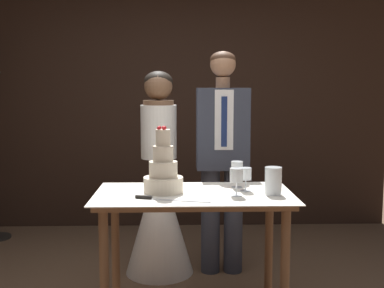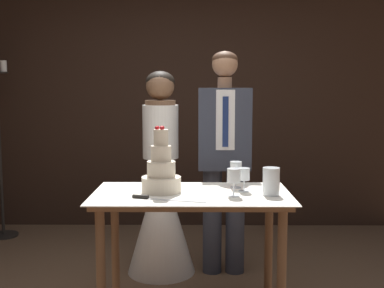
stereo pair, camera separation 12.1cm
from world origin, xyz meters
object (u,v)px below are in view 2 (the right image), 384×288
object	(u,v)px
hurricane_candle	(271,182)
groom	(224,152)
tiered_cake	(161,172)
cake_knife	(155,198)
wine_glass_middle	(234,176)
bride	(161,199)
cake_table	(191,211)
wine_glass_far	(244,175)
wine_glass_near	(236,170)
candle_stand	(0,156)

from	to	relation	value
hurricane_candle	groom	xyz separation A→B (m)	(-0.24, 0.83, 0.07)
tiered_cake	cake_knife	bearing A→B (deg)	-97.04
cake_knife	wine_glass_middle	distance (m)	0.50
groom	tiered_cake	bearing A→B (deg)	-120.44
cake_knife	bride	xyz separation A→B (m)	(-0.03, 0.95, -0.23)
cake_table	wine_glass_middle	world-z (taller)	wine_glass_middle
wine_glass_middle	wine_glass_far	xyz separation A→B (m)	(0.08, 0.13, -0.02)
hurricane_candle	tiered_cake	bearing A→B (deg)	173.22
wine_glass_far	wine_glass_middle	bearing A→B (deg)	-119.71
wine_glass_near	hurricane_candle	distance (m)	0.29
tiered_cake	wine_glass_middle	bearing A→B (deg)	-14.01
cake_table	wine_glass_middle	xyz separation A→B (m)	(0.26, -0.09, 0.24)
wine_glass_near	cake_table	bearing A→B (deg)	-151.85
tiered_cake	cake_knife	world-z (taller)	tiered_cake
wine_glass_near	bride	xyz separation A→B (m)	(-0.54, 0.62, -0.34)
cake_table	groom	distance (m)	0.86
bride	wine_glass_middle	bearing A→B (deg)	-59.57
wine_glass_middle	tiered_cake	bearing A→B (deg)	165.99
wine_glass_near	bride	world-z (taller)	bride
wine_glass_middle	wine_glass_far	bearing A→B (deg)	60.29
wine_glass_far	groom	size ratio (longest dim) A/B	0.09
cake_table	wine_glass_near	world-z (taller)	wine_glass_near
wine_glass_far	hurricane_candle	size ratio (longest dim) A/B	0.89
tiered_cake	hurricane_candle	size ratio (longest dim) A/B	2.46
wine_glass_middle	groom	distance (m)	0.86
groom	candle_stand	world-z (taller)	candle_stand
wine_glass_far	candle_stand	world-z (taller)	candle_stand
wine_glass_near	bride	bearing A→B (deg)	130.99
cake_knife	hurricane_candle	world-z (taller)	hurricane_candle
cake_knife	groom	world-z (taller)	groom
hurricane_candle	wine_glass_far	bearing A→B (deg)	146.80
wine_glass_near	wine_glass_middle	world-z (taller)	wine_glass_near
wine_glass_middle	wine_glass_near	bearing A→B (deg)	82.19
wine_glass_middle	hurricane_candle	xyz separation A→B (m)	(0.23, 0.03, -0.04)
candle_stand	bride	bearing A→B (deg)	-29.08
cake_knife	wine_glass_far	world-z (taller)	wine_glass_far
cake_knife	wine_glass_near	size ratio (longest dim) A/B	2.54
tiered_cake	groom	xyz separation A→B (m)	(0.44, 0.75, 0.03)
wine_glass_far	candle_stand	distance (m)	2.77
wine_glass_near	tiered_cake	bearing A→B (deg)	-164.96
tiered_cake	candle_stand	xyz separation A→B (m)	(-1.71, 1.67, -0.14)
cake_knife	hurricane_candle	size ratio (longest dim) A/B	2.61
cake_knife	wine_glass_middle	xyz separation A→B (m)	(0.47, 0.09, 0.11)
tiered_cake	bride	size ratio (longest dim) A/B	0.26
wine_glass_middle	wine_glass_far	size ratio (longest dim) A/B	1.13
candle_stand	wine_glass_middle	bearing A→B (deg)	-39.54
bride	candle_stand	world-z (taller)	candle_stand
wine_glass_near	groom	world-z (taller)	groom
wine_glass_middle	bride	size ratio (longest dim) A/B	0.11
cake_table	candle_stand	bearing A→B (deg)	138.26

